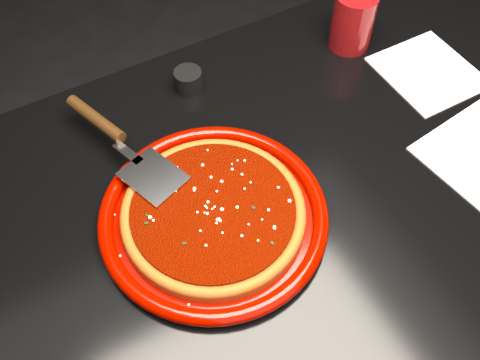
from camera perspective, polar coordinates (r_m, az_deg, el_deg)
name	(u,v)px	position (r m, az deg, el deg)	size (l,w,h in m)	color
table	(285,309)	(1.11, 4.85, -13.51)	(1.20, 0.80, 0.75)	black
plate	(213,215)	(0.75, -2.85, -3.79)	(0.32, 0.32, 0.02)	#700500
pizza_crust	(213,214)	(0.75, -2.86, -3.64)	(0.26, 0.26, 0.01)	brown
pizza_crust_rim	(213,212)	(0.75, -2.88, -3.38)	(0.26, 0.26, 0.02)	brown
pizza_sauce	(213,210)	(0.74, -2.90, -3.19)	(0.23, 0.23, 0.01)	#660D00
parmesan_dusting	(213,207)	(0.74, -2.92, -2.92)	(0.22, 0.22, 0.01)	#FCF3C3
basil_flecks	(213,208)	(0.74, -2.91, -2.96)	(0.20, 0.20, 0.00)	black
pizza_server	(123,144)	(0.81, -12.35, 3.81)	(0.08, 0.29, 0.02)	#BBBDC2
cup	(353,21)	(1.00, 11.93, 16.28)	(0.07, 0.07, 0.10)	maroon
napkin_b	(428,72)	(1.01, 19.44, 10.81)	(0.15, 0.16, 0.00)	white
ramekin	(188,80)	(0.92, -5.53, 10.56)	(0.05, 0.05, 0.04)	black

